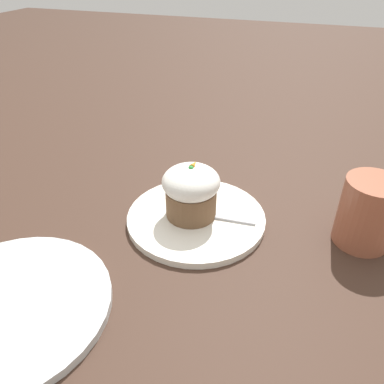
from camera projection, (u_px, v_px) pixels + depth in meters
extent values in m
plane|color=#3D281E|center=(196.00, 220.00, 0.62)|extent=(4.00, 4.00, 0.00)
cylinder|color=white|center=(196.00, 218.00, 0.62)|extent=(0.23, 0.23, 0.01)
cylinder|color=brown|center=(192.00, 200.00, 0.61)|extent=(0.08, 0.08, 0.05)
ellipsoid|color=white|center=(192.00, 180.00, 0.59)|extent=(0.09, 0.09, 0.05)
cone|color=orange|center=(194.00, 164.00, 0.58)|extent=(0.02, 0.01, 0.01)
sphere|color=green|center=(192.00, 167.00, 0.57)|extent=(0.01, 0.01, 0.01)
cube|color=#B7B7BC|center=(229.00, 219.00, 0.60)|extent=(0.02, 0.09, 0.00)
ellipsoid|color=#B7B7BC|center=(195.00, 212.00, 0.62)|extent=(0.04, 0.05, 0.01)
cylinder|color=#9E563D|center=(368.00, 212.00, 0.55)|extent=(0.08, 0.08, 0.11)
torus|color=#9E563D|center=(366.00, 196.00, 0.59)|extent=(0.06, 0.01, 0.06)
cylinder|color=silver|center=(8.00, 307.00, 0.47)|extent=(0.26, 0.26, 0.01)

